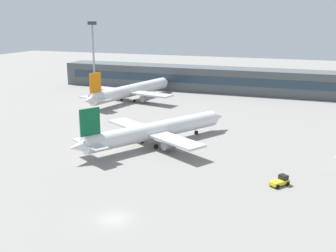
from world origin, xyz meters
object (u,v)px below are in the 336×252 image
at_px(airplane_far, 132,90).
at_px(floodlight_tower_west, 93,53).
at_px(baggage_tug_yellow, 280,181).
at_px(airplane_near, 157,130).

relative_size(airplane_far, floodlight_tower_west, 1.76).
height_order(airplane_far, baggage_tug_yellow, airplane_far).
bearing_deg(airplane_far, airplane_near, -58.68).
distance_m(baggage_tug_yellow, floodlight_tower_west, 98.28).
bearing_deg(airplane_near, airplane_far, 121.32).
distance_m(airplane_near, airplane_far, 50.56).
bearing_deg(baggage_tug_yellow, airplane_far, 133.44).
height_order(airplane_near, floodlight_tower_west, floodlight_tower_west).
bearing_deg(airplane_far, floodlight_tower_west, 159.86).
relative_size(airplane_near, baggage_tug_yellow, 10.14).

